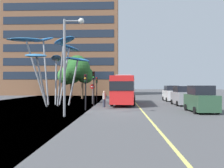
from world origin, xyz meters
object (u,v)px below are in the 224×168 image
object	(u,v)px
car_parked_near	(201,100)
car_parked_mid	(182,96)
car_parked_far	(171,94)
traffic_light_kerb_near	(85,84)
traffic_light_island_mid	(97,84)
street_lamp	(69,54)
red_bus	(124,88)
no_entry_sign	(92,91)
traffic_light_kerb_far	(94,81)
pedestrian	(104,99)
leaf_sculpture	(53,53)

from	to	relation	value
car_parked_near	car_parked_mid	bearing A→B (deg)	87.86
car_parked_far	traffic_light_kerb_near	bearing A→B (deg)	-129.45
car_parked_near	car_parked_far	bearing A→B (deg)	87.73
traffic_light_island_mid	street_lamp	distance (m)	15.17
red_bus	traffic_light_kerb_near	size ratio (longest dim) A/B	3.18
car_parked_far	no_entry_sign	size ratio (longest dim) A/B	1.74
red_bus	traffic_light_kerb_far	xyz separation A→B (m)	(-3.53, -2.38, 0.87)
no_entry_sign	car_parked_near	bearing A→B (deg)	-38.96
traffic_light_kerb_near	traffic_light_kerb_far	xyz separation A→B (m)	(0.18, 4.97, 0.38)
car_parked_mid	street_lamp	xyz separation A→B (m)	(-11.11, -10.24, 3.65)
car_parked_near	pedestrian	bearing A→B (deg)	153.48
traffic_light_kerb_far	pedestrian	world-z (taller)	traffic_light_kerb_far
car_parked_far	pedestrian	bearing A→B (deg)	-133.90
car_parked_mid	traffic_light_kerb_far	bearing A→B (deg)	-173.85
red_bus	traffic_light_kerb_near	distance (m)	8.25
traffic_light_island_mid	pedestrian	world-z (taller)	traffic_light_island_mid
car_parked_far	pedestrian	distance (m)	13.46
traffic_light_island_mid	street_lamp	bearing A→B (deg)	-91.86
traffic_light_kerb_near	traffic_light_kerb_far	size ratio (longest dim) A/B	0.86
traffic_light_kerb_near	car_parked_mid	world-z (taller)	traffic_light_kerb_near
car_parked_far	traffic_light_kerb_far	bearing A→B (deg)	-142.43
red_bus	leaf_sculpture	bearing A→B (deg)	-164.46
traffic_light_kerb_near	car_parked_far	bearing A→B (deg)	50.55
leaf_sculpture	car_parked_near	world-z (taller)	leaf_sculpture
traffic_light_island_mid	car_parked_far	xyz separation A→B (m)	(10.92, 2.30, -1.46)
traffic_light_island_mid	car_parked_mid	xyz separation A→B (m)	(10.62, -4.77, -1.48)
pedestrian	no_entry_sign	xyz separation A→B (m)	(-1.78, 4.16, 0.78)
car_parked_near	no_entry_sign	world-z (taller)	no_entry_sign
red_bus	car_parked_mid	world-z (taller)	red_bus
car_parked_far	street_lamp	distance (m)	21.05
traffic_light_kerb_near	no_entry_sign	distance (m)	7.66
leaf_sculpture	car_parked_far	xyz separation A→B (m)	(15.43, 8.11, -5.04)
car_parked_near	traffic_light_island_mid	bearing A→B (deg)	131.34
pedestrian	traffic_light_island_mid	bearing A→B (deg)	102.11
leaf_sculpture	street_lamp	distance (m)	10.13
traffic_light_kerb_far	traffic_light_island_mid	xyz separation A→B (m)	(-0.28, 5.88, -0.29)
leaf_sculpture	car_parked_near	xyz separation A→B (m)	(14.87, -5.96, -5.05)
traffic_light_island_mid	pedestrian	bearing A→B (deg)	-77.89
street_lamp	no_entry_sign	distance (m)	12.16
leaf_sculpture	car_parked_mid	distance (m)	15.99
red_bus	traffic_light_kerb_far	distance (m)	4.34
traffic_light_kerb_far	car_parked_near	xyz separation A→B (m)	(10.08, -5.90, -1.75)
traffic_light_kerb_near	car_parked_far	xyz separation A→B (m)	(10.82, 13.15, -1.37)
red_bus	leaf_sculpture	size ratio (longest dim) A/B	1.17
red_bus	car_parked_mid	bearing A→B (deg)	-10.52
red_bus	car_parked_far	xyz separation A→B (m)	(7.11, 5.80, -0.88)
car_parked_mid	no_entry_sign	size ratio (longest dim) A/B	1.74
traffic_light_kerb_near	street_lamp	world-z (taller)	street_lamp
no_entry_sign	traffic_light_kerb_near	bearing A→B (deg)	-87.81
car_parked_mid	pedestrian	xyz separation A→B (m)	(-9.04, -2.63, -0.19)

